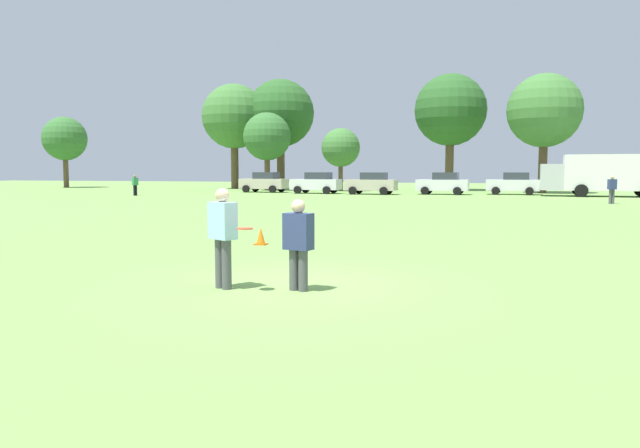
{
  "coord_description": "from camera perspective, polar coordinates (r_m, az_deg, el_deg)",
  "views": [
    {
      "loc": [
        3.21,
        -9.88,
        2.03
      ],
      "look_at": [
        -0.06,
        1.82,
        0.93
      ],
      "focal_mm": 33.47,
      "sensor_mm": 36.0,
      "label": 1
    }
  ],
  "objects": [
    {
      "name": "tree_west_maple",
      "position": [
        65.45,
        -8.21,
        10.11
      ],
      "size": [
        6.88,
        6.88,
        11.19
      ],
      "color": "brown",
      "rests_on": "ground"
    },
    {
      "name": "box_truck",
      "position": [
        50.1,
        25.44,
        4.38
      ],
      "size": [
        8.63,
        3.33,
        3.18
      ],
      "color": "white",
      "rests_on": "ground"
    },
    {
      "name": "tree_far_west_pine",
      "position": [
        55.88,
        20.67,
        10.07
      ],
      "size": [
        6.35,
        6.35,
        10.32
      ],
      "color": "brown",
      "rests_on": "ground"
    },
    {
      "name": "tree_west_oak",
      "position": [
        74.64,
        -23.22,
        7.48
      ],
      "size": [
        4.96,
        4.96,
        8.07
      ],
      "color": "brown",
      "rests_on": "ground"
    },
    {
      "name": "tree_east_birch",
      "position": [
        59.7,
        -5.09,
        8.3
      ],
      "size": [
        4.73,
        4.73,
        7.68
      ],
      "color": "brown",
      "rests_on": "ground"
    },
    {
      "name": "parked_car_center",
      "position": [
        49.83,
        4.96,
        3.91
      ],
      "size": [
        4.3,
        2.41,
        1.82
      ],
      "color": "#B7AD99",
      "rests_on": "ground"
    },
    {
      "name": "player_defender",
      "position": [
        9.99,
        -2.08,
        -1.55
      ],
      "size": [
        0.52,
        0.38,
        1.54
      ],
      "color": "#4C4C51",
      "rests_on": "ground"
    },
    {
      "name": "frisbee",
      "position": [
        9.92,
        -7.2,
        -0.43
      ],
      "size": [
        0.27,
        0.27,
        0.03
      ],
      "color": "#E54C33"
    },
    {
      "name": "parked_car_mid_right",
      "position": [
        50.39,
        11.7,
        3.83
      ],
      "size": [
        4.3,
        2.41,
        1.82
      ],
      "color": "silver",
      "rests_on": "ground"
    },
    {
      "name": "parked_car_near_right",
      "position": [
        51.57,
        18.02,
        3.72
      ],
      "size": [
        4.3,
        2.41,
        1.82
      ],
      "color": "silver",
      "rests_on": "ground"
    },
    {
      "name": "bystander_far_jogger",
      "position": [
        39.73,
        26.14,
        3.13
      ],
      "size": [
        0.54,
        0.44,
        1.71
      ],
      "color": "#4C4C51",
      "rests_on": "ground"
    },
    {
      "name": "tree_center_elm",
      "position": [
        64.86,
        -3.79,
        10.48
      ],
      "size": [
        7.17,
        7.17,
        11.66
      ],
      "color": "brown",
      "rests_on": "ground"
    },
    {
      "name": "ground_plane",
      "position": [
        10.59,
        -2.37,
        -5.88
      ],
      "size": [
        169.26,
        169.26,
        0.0
      ],
      "primitive_type": "plane",
      "color": "#6B9347"
    },
    {
      "name": "bystander_sideline_watcher",
      "position": [
        49.31,
        -17.27,
        3.67
      ],
      "size": [
        0.4,
        0.51,
        1.63
      ],
      "color": "black",
      "rests_on": "ground"
    },
    {
      "name": "parked_car_mid_left",
      "position": [
        51.45,
        -0.34,
        3.97
      ],
      "size": [
        4.3,
        2.41,
        1.82
      ],
      "color": "silver",
      "rests_on": "ground"
    },
    {
      "name": "tree_east_oak",
      "position": [
        57.52,
        1.99,
        7.29
      ],
      "size": [
        3.7,
        3.7,
        6.01
      ],
      "color": "brown",
      "rests_on": "ground"
    },
    {
      "name": "player_thrower",
      "position": [
        10.29,
        -9.28,
        -0.79
      ],
      "size": [
        0.56,
        0.47,
        1.72
      ],
      "color": "#4C4C51",
      "rests_on": "ground"
    },
    {
      "name": "tree_far_east_pine",
      "position": [
        60.53,
        12.36,
        10.56
      ],
      "size": [
        6.99,
        6.99,
        11.36
      ],
      "color": "brown",
      "rests_on": "ground"
    },
    {
      "name": "traffic_cone",
      "position": [
        16.3,
        -5.68,
        -1.18
      ],
      "size": [
        0.32,
        0.32,
        0.48
      ],
      "color": "#D8590C",
      "rests_on": "ground"
    },
    {
      "name": "parked_car_near_left",
      "position": [
        54.4,
        -5.35,
        4.01
      ],
      "size": [
        4.3,
        2.41,
        1.82
      ],
      "color": "#B7AD99",
      "rests_on": "ground"
    }
  ]
}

